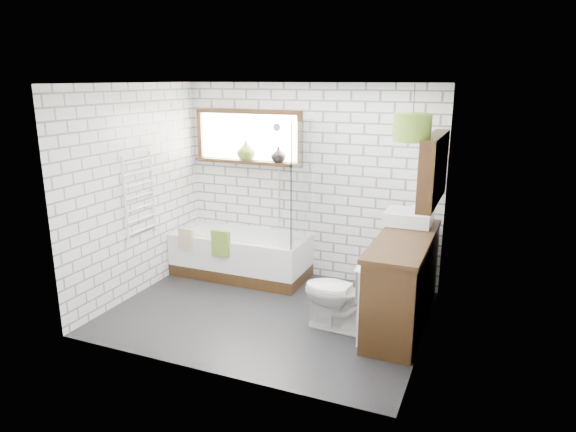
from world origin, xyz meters
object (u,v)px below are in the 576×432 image
at_px(bathtub, 241,255).
at_px(toilet, 340,293).
at_px(pendant, 412,127).
at_px(vanity, 403,281).
at_px(basin, 409,217).

height_order(bathtub, toilet, toilet).
bearing_deg(pendant, bathtub, 161.85).
bearing_deg(vanity, bathtub, 165.32).
distance_m(bathtub, toilet, 1.92).
bearing_deg(pendant, vanity, 98.71).
height_order(bathtub, vanity, vanity).
distance_m(bathtub, vanity, 2.32).
xyz_separation_m(basin, pendant, (0.08, -0.65, 1.05)).
xyz_separation_m(vanity, toilet, (-0.57, -0.37, -0.09)).
distance_m(toilet, pendant, 1.82).
bearing_deg(basin, pendant, -82.71).
relative_size(basin, toilet, 0.64).
bearing_deg(bathtub, vanity, -14.68).
relative_size(vanity, toilet, 2.14).
xyz_separation_m(bathtub, vanity, (2.23, -0.58, 0.20)).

